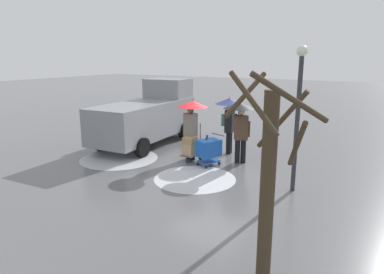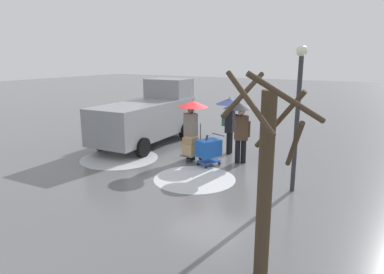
{
  "view_description": "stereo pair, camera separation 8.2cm",
  "coord_description": "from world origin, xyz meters",
  "views": [
    {
      "loc": [
        -5.12,
        10.12,
        3.59
      ],
      "look_at": [
        0.26,
        0.78,
        1.05
      ],
      "focal_mm": 32.11,
      "sensor_mm": 36.0,
      "label": 1
    },
    {
      "loc": [
        -5.19,
        10.08,
        3.59
      ],
      "look_at": [
        0.26,
        0.78,
        1.05
      ],
      "focal_mm": 32.11,
      "sensor_mm": 36.0,
      "label": 2
    }
  ],
  "objects": [
    {
      "name": "ground_plane",
      "position": [
        0.0,
        0.0,
        0.0
      ],
      "size": [
        90.0,
        90.0,
        0.0
      ],
      "primitive_type": "plane",
      "color": "#5B5B5E"
    },
    {
      "name": "pedestrian_white_side",
      "position": [
        -0.84,
        -0.52,
        1.58
      ],
      "size": [
        1.04,
        1.04,
        2.15
      ],
      "color": "black",
      "rests_on": "ground"
    },
    {
      "name": "street_lamp",
      "position": [
        -3.09,
        1.09,
        2.37
      ],
      "size": [
        0.28,
        0.28,
        3.86
      ],
      "color": "#2D2D33",
      "rests_on": "ground"
    },
    {
      "name": "pedestrian_pink_side",
      "position": [
        0.75,
        -0.04,
        1.58
      ],
      "size": [
        1.04,
        1.04,
        2.15
      ],
      "color": "black",
      "rests_on": "ground"
    },
    {
      "name": "bare_tree_near",
      "position": [
        -3.62,
        5.12,
        1.77
      ],
      "size": [
        1.48,
        1.47,
        3.42
      ],
      "color": "#423323",
      "rests_on": "ground"
    },
    {
      "name": "slush_patch_near_cluster",
      "position": [
        -0.31,
        1.62,
        0.0
      ],
      "size": [
        2.47,
        2.47,
        0.01
      ],
      "primitive_type": "cylinder",
      "color": "silver",
      "rests_on": "ground"
    },
    {
      "name": "cargo_van_parked_right",
      "position": [
        3.55,
        -1.25,
        1.18
      ],
      "size": [
        2.39,
        5.43,
        2.6
      ],
      "color": "gray",
      "rests_on": "ground"
    },
    {
      "name": "pedestrian_black_side",
      "position": [
        -0.06,
        -1.4,
        1.57
      ],
      "size": [
        1.04,
        1.04,
        2.15
      ],
      "color": "black",
      "rests_on": "ground"
    },
    {
      "name": "shopping_cart_vendor",
      "position": [
        -0.07,
        0.25,
        0.57
      ],
      "size": [
        0.8,
        0.96,
        1.04
      ],
      "color": "#1951B2",
      "rests_on": "ground"
    },
    {
      "name": "hand_dolly_boxes",
      "position": [
        0.72,
        0.09,
        0.52
      ],
      "size": [
        0.56,
        0.74,
        1.32
      ],
      "color": "#515156",
      "rests_on": "ground"
    },
    {
      "name": "slush_patch_under_van",
      "position": [
        3.09,
        1.15,
        0.0
      ],
      "size": [
        2.77,
        2.77,
        0.01
      ],
      "primitive_type": "cylinder",
      "color": "#ADAFB5",
      "rests_on": "ground"
    }
  ]
}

